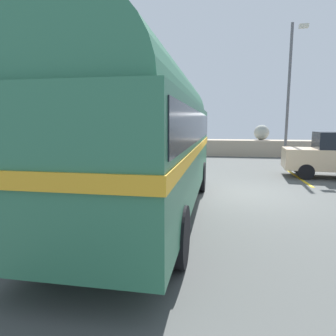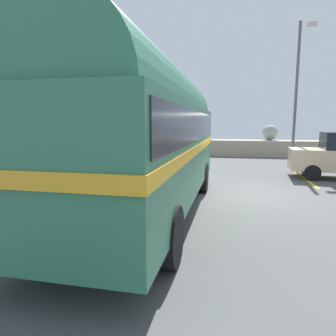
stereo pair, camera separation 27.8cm
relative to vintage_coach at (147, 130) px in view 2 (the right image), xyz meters
The scene contains 5 objects.
ground 4.00m from the vintage_coach, 46.58° to the left, with size 32.00×26.00×0.02m.
breakwater 14.47m from the vintage_coach, 82.43° to the left, with size 31.36×2.33×2.48m.
vintage_coach is the anchor object (origin of this frame).
second_coach 5.12m from the vintage_coach, 161.84° to the left, with size 3.10×8.75×3.70m.
lamp_post 10.89m from the vintage_coach, 60.97° to the left, with size 0.90×0.50×7.15m.
Camera 2 is at (-0.43, -9.30, 2.20)m, focal length 31.46 mm.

